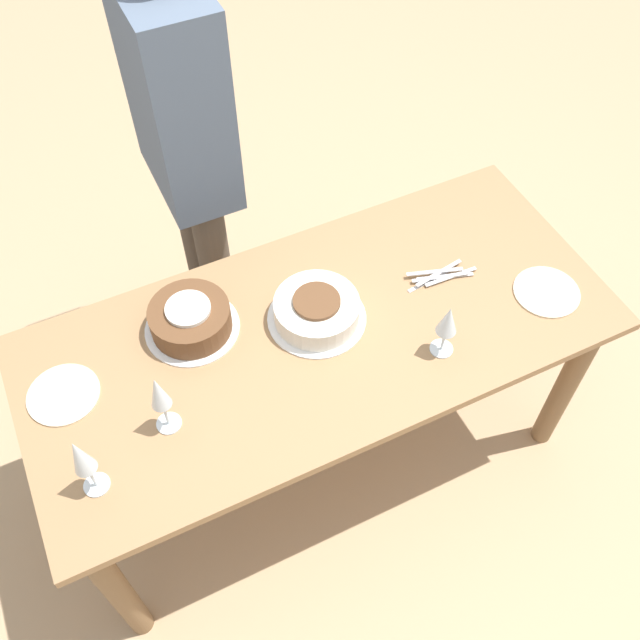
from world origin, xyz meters
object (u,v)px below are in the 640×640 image
object	(u,v)px
wine_glass_extra	(448,322)
wine_glass_near	(81,458)
wine_glass_far	(159,395)
cake_front_chocolate	(190,319)
cake_center_white	(317,310)
person_cutting	(183,132)

from	to	relation	value
wine_glass_extra	wine_glass_near	bearing A→B (deg)	-1.15
wine_glass_far	cake_front_chocolate	bearing A→B (deg)	-120.87
cake_center_white	wine_glass_far	bearing A→B (deg)	16.13
cake_center_white	wine_glass_near	size ratio (longest dim) A/B	1.28
wine_glass_near	wine_glass_extra	world-z (taller)	wine_glass_near
cake_front_chocolate	wine_glass_far	bearing A→B (deg)	59.13
cake_center_white	wine_glass_extra	distance (m)	0.37
wine_glass_extra	person_cutting	bearing A→B (deg)	-66.15
wine_glass_near	cake_front_chocolate	bearing A→B (deg)	-136.71
cake_center_white	wine_glass_far	world-z (taller)	wine_glass_far
cake_center_white	wine_glass_near	distance (m)	0.74
cake_front_chocolate	wine_glass_near	world-z (taller)	wine_glass_near
person_cutting	cake_front_chocolate	bearing A→B (deg)	-20.10
wine_glass_near	wine_glass_far	xyz separation A→B (m)	(-0.21, -0.08, -0.00)
wine_glass_far	person_cutting	bearing A→B (deg)	-113.83
cake_center_white	cake_front_chocolate	distance (m)	0.35
wine_glass_far	wine_glass_extra	world-z (taller)	wine_glass_far
wine_glass_far	wine_glass_near	bearing A→B (deg)	21.84
wine_glass_far	wine_glass_extra	size ratio (longest dim) A/B	1.17
cake_front_chocolate	wine_glass_near	bearing A→B (deg)	43.29
person_cutting	wine_glass_near	bearing A→B (deg)	-32.58
wine_glass_near	person_cutting	xyz separation A→B (m)	(-0.56, -0.88, 0.08)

